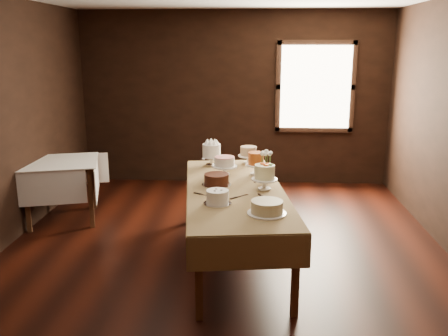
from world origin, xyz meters
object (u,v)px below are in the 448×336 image
cake_caramel (256,165)px  cake_server_d (259,179)px  cake_cream (267,208)px  cake_server_a (243,196)px  display_table (235,194)px  cake_lattice (225,167)px  cake_server_b (266,199)px  cake_speckled (248,156)px  cake_chocolate (217,180)px  side_table (60,168)px  flower_vase (266,176)px  cake_server_e (207,196)px  cake_server_c (225,179)px  cake_meringue (212,155)px  cake_flowers (265,178)px  cake_swirl (218,198)px

cake_caramel → cake_server_d: bearing=-79.3°
cake_cream → cake_server_d: bearing=92.8°
cake_server_a → display_table: bearing=64.6°
cake_lattice → cake_server_b: size_ratio=1.36×
cake_speckled → cake_chocolate: size_ratio=0.84×
side_table → cake_server_a: size_ratio=4.82×
display_table → cake_server_d: (0.26, 0.38, 0.06)m
flower_vase → cake_server_e: bearing=-137.1°
cake_chocolate → cake_cream: (0.52, -0.88, -0.00)m
cake_lattice → flower_vase: 0.53m
display_table → cake_server_c: bearing=109.3°
cake_chocolate → flower_vase: 0.56m
cake_cream → cake_server_e: cake_cream is taller
cake_chocolate → cake_server_b: cake_chocolate is taller
cake_server_d → flower_vase: 0.14m
cake_server_c → cake_caramel: bearing=-63.9°
side_table → cake_chocolate: bearing=-24.8°
cake_server_e → flower_vase: (0.60, 0.56, 0.07)m
cake_server_b → cake_server_c: size_ratio=1.00×
cake_cream → cake_server_b: 0.43m
cake_chocolate → flower_vase: (0.53, 0.17, 0.01)m
cake_server_b → cake_server_c: same height
cake_server_d → cake_cream: bearing=-159.8°
cake_caramel → cake_server_c: (-0.34, -0.23, -0.11)m
cake_server_d → cake_meringue: bearing=61.8°
cake_server_d → cake_flowers: bearing=-155.5°
cake_server_e → flower_vase: flower_vase is taller
cake_server_a → cake_server_b: size_ratio=1.00×
side_table → cake_cream: size_ratio=2.86×
cake_swirl → cake_server_b: (0.46, 0.18, -0.06)m
cake_server_a → cake_server_c: 0.64m
cake_server_a → flower_vase: flower_vase is taller
display_table → flower_vase: bearing=40.3°
cake_flowers → flower_vase: bearing=85.8°
cake_caramel → cake_swirl: bearing=-108.5°
side_table → cake_server_a: 2.75m
cake_lattice → cake_server_a: bearing=-74.1°
display_table → cake_chocolate: 0.26m
side_table → cake_lattice: 2.25m
cake_meringue → cake_caramel: size_ratio=1.11×
cake_flowers → cake_server_e: cake_flowers is taller
display_table → cake_swirl: 0.56m
cake_lattice → cake_meringue: bearing=112.9°
cake_server_c → cake_server_a: bearing=-169.2°
cake_speckled → cake_chocolate: (-0.33, -1.02, -0.04)m
display_table → cake_meringue: bearing=108.6°
cake_server_e → cake_chocolate: bearing=111.0°
cake_chocolate → cake_server_b: size_ratio=1.40×
side_table → cake_server_a: bearing=-29.2°
cake_cream → cake_server_c: size_ratio=1.69×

